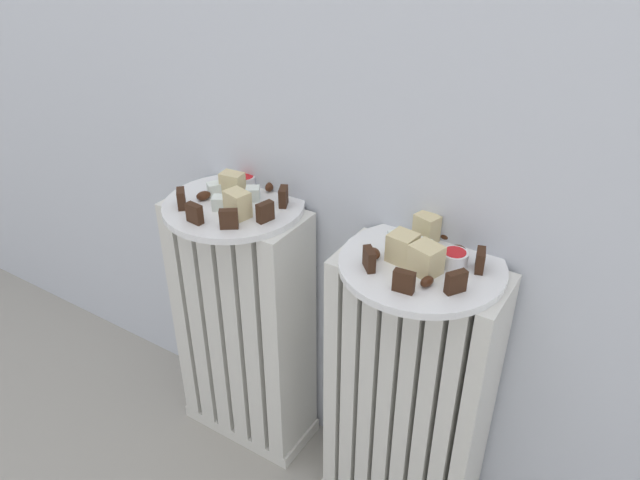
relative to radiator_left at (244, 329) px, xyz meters
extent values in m
cube|color=silver|center=(0.00, 0.00, -0.26)|extent=(0.29, 0.13, 0.03)
cube|color=silver|center=(-0.12, 0.00, 0.02)|extent=(0.04, 0.13, 0.53)
cube|color=silver|center=(-0.07, 0.00, 0.02)|extent=(0.04, 0.13, 0.53)
cube|color=silver|center=(-0.02, 0.00, 0.02)|extent=(0.04, 0.13, 0.53)
cube|color=silver|center=(0.02, 0.00, 0.02)|extent=(0.04, 0.13, 0.53)
cube|color=silver|center=(0.07, 0.00, 0.02)|extent=(0.04, 0.13, 0.53)
cube|color=silver|center=(0.12, 0.00, 0.02)|extent=(0.04, 0.13, 0.53)
cube|color=silver|center=(0.25, 0.00, 0.02)|extent=(0.03, 0.13, 0.53)
cube|color=silver|center=(0.29, 0.00, 0.02)|extent=(0.03, 0.13, 0.53)
cube|color=silver|center=(0.32, 0.00, 0.02)|extent=(0.03, 0.13, 0.53)
cube|color=silver|center=(0.36, 0.00, 0.02)|extent=(0.03, 0.13, 0.53)
cube|color=silver|center=(0.39, 0.00, 0.02)|extent=(0.03, 0.13, 0.53)
cube|color=silver|center=(0.43, 0.00, 0.02)|extent=(0.03, 0.13, 0.53)
cube|color=silver|center=(0.46, 0.00, 0.02)|extent=(0.03, 0.13, 0.53)
cube|color=silver|center=(0.50, 0.00, 0.02)|extent=(0.03, 0.13, 0.53)
cylinder|color=white|center=(0.00, 0.00, 0.29)|extent=(0.26, 0.26, 0.01)
cylinder|color=white|center=(0.38, 0.00, 0.29)|extent=(0.26, 0.26, 0.01)
cube|color=#382114|center=(-0.07, -0.06, 0.32)|extent=(0.03, 0.03, 0.03)
cube|color=#382114|center=(-0.01, -0.09, 0.32)|extent=(0.03, 0.02, 0.03)
cube|color=#382114|center=(0.05, -0.08, 0.32)|extent=(0.03, 0.03, 0.03)
cube|color=#382114|center=(0.09, -0.02, 0.32)|extent=(0.02, 0.03, 0.03)
cube|color=#382114|center=(0.08, 0.04, 0.32)|extent=(0.03, 0.03, 0.03)
cube|color=beige|center=(0.04, -0.04, 0.32)|extent=(0.05, 0.04, 0.05)
cube|color=beige|center=(-0.02, 0.03, 0.32)|extent=(0.04, 0.03, 0.04)
cube|color=white|center=(-0.01, -0.03, 0.31)|extent=(0.03, 0.03, 0.02)
cube|color=white|center=(0.02, 0.00, 0.31)|extent=(0.03, 0.03, 0.02)
cube|color=white|center=(-0.05, 0.01, 0.31)|extent=(0.03, 0.03, 0.02)
cube|color=white|center=(0.02, 0.03, 0.31)|extent=(0.03, 0.03, 0.02)
ellipsoid|color=#3D1E0F|center=(0.03, 0.08, 0.31)|extent=(0.02, 0.03, 0.02)
ellipsoid|color=#3D1E0F|center=(-0.05, -0.02, 0.31)|extent=(0.03, 0.03, 0.02)
cylinder|color=white|center=(-0.03, 0.07, 0.31)|extent=(0.04, 0.04, 0.02)
cylinder|color=red|center=(-0.03, 0.07, 0.31)|extent=(0.03, 0.03, 0.01)
cube|color=#382114|center=(0.31, -0.06, 0.32)|extent=(0.03, 0.03, 0.03)
cube|color=#382114|center=(0.38, -0.09, 0.32)|extent=(0.03, 0.02, 0.03)
cube|color=#382114|center=(0.45, -0.05, 0.32)|extent=(0.03, 0.03, 0.03)
cube|color=#382114|center=(0.46, 0.03, 0.32)|extent=(0.02, 0.03, 0.03)
cube|color=beige|center=(0.39, -0.02, 0.32)|extent=(0.05, 0.05, 0.05)
cube|color=beige|center=(0.35, 0.06, 0.32)|extent=(0.04, 0.04, 0.05)
cube|color=beige|center=(0.35, -0.01, 0.32)|extent=(0.04, 0.04, 0.05)
cube|color=white|center=(0.32, 0.02, 0.31)|extent=(0.03, 0.03, 0.02)
cube|color=white|center=(0.37, 0.02, 0.31)|extent=(0.03, 0.03, 0.03)
ellipsoid|color=#3D1E0F|center=(0.41, 0.05, 0.31)|extent=(0.03, 0.02, 0.02)
ellipsoid|color=#3D1E0F|center=(0.41, -0.06, 0.31)|extent=(0.02, 0.03, 0.02)
ellipsoid|color=#3D1E0F|center=(0.31, -0.03, 0.31)|extent=(0.03, 0.03, 0.01)
ellipsoid|color=#3D1E0F|center=(0.38, 0.08, 0.31)|extent=(0.03, 0.02, 0.02)
cylinder|color=white|center=(0.42, 0.02, 0.31)|extent=(0.04, 0.04, 0.02)
cylinder|color=red|center=(0.42, 0.02, 0.32)|extent=(0.03, 0.03, 0.01)
cube|color=silver|center=(0.38, -0.01, 0.30)|extent=(0.02, 0.06, 0.00)
cube|color=silver|center=(0.39, 0.04, 0.30)|extent=(0.02, 0.02, 0.00)
camera|label=1|loc=(0.66, -0.75, 0.81)|focal=33.83mm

